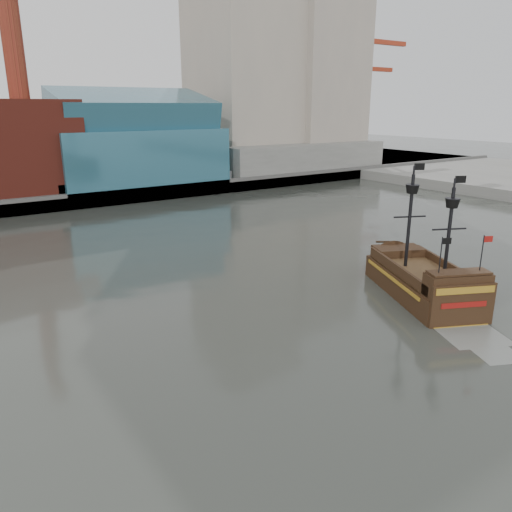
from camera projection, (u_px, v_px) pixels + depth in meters
ground at (395, 358)px, 32.98m from camera, size 400.00×400.00×0.00m
promenade_far at (55, 180)px, 105.52m from camera, size 220.00×60.00×2.00m
seawall at (99, 199)px, 82.08m from camera, size 220.00×1.00×2.60m
skyline at (79, 59)px, 95.62m from camera, size 149.00×45.00×62.00m
crane_a at (360, 94)px, 134.69m from camera, size 22.50×4.00×32.25m
crane_b at (358, 107)px, 148.80m from camera, size 19.10×4.00×26.25m
pirate_ship at (423, 285)px, 43.31m from camera, size 11.22×16.84×12.21m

